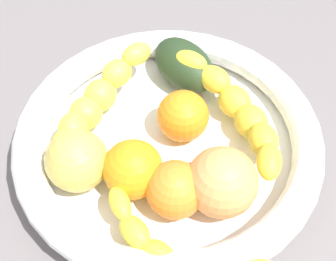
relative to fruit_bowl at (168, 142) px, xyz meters
The scene contains 11 objects.
kitchen_counter 4.57cm from the fruit_bowl, ahead, with size 120.00×120.00×3.00cm, color slate.
fruit_bowl is the anchor object (origin of this frame).
banana_draped_left 15.22cm from the fruit_bowl, 43.73° to the left, with size 8.39×19.10×4.14cm.
banana_draped_right 9.23cm from the fruit_bowl, 149.42° to the left, with size 11.46×20.96×5.48cm.
banana_arching_top 10.04cm from the fruit_bowl, 74.56° to the right, with size 20.61×8.70×5.73cm.
orange_front 8.51cm from the fruit_bowl, 45.99° to the left, with size 6.40×6.40×6.40cm, color orange.
orange_mid_left 3.63cm from the fruit_bowl, behind, with size 6.30×6.30×6.30cm, color orange.
orange_mid_right 7.29cm from the fruit_bowl, ahead, with size 6.70×6.70×6.70cm, color orange.
peach_blush 10.01cm from the fruit_bowl, 77.36° to the left, with size 7.76×7.76×7.76cm, color #F2A057.
apple_yellow 11.39cm from the fruit_bowl, 24.63° to the right, with size 7.12×7.12×7.12cm, color #D5BC51.
avocado_dark 11.43cm from the fruit_bowl, 150.33° to the right, with size 9.89×6.20×5.87cm, color #25391E.
Camera 1 is at (25.59, 21.94, 51.38)cm, focal length 50.00 mm.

